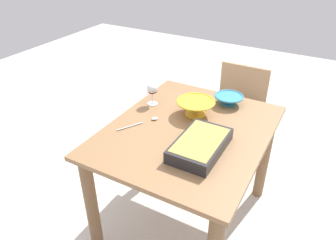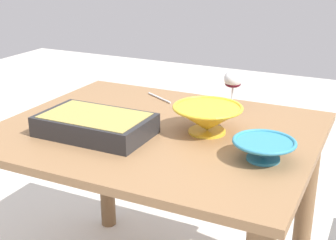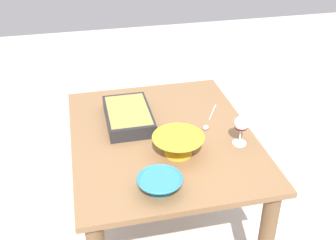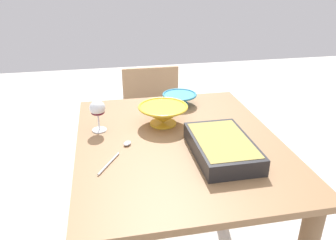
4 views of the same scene
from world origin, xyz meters
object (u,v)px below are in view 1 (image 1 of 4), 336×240
object	(u,v)px
wine_glass	(152,90)
small_bowl	(196,107)
casserole_dish	(200,144)
chair	(237,109)
dining_table	(188,150)
mixing_bowl	(229,99)
serving_spoon	(146,121)

from	to	relation	value
wine_glass	small_bowl	size ratio (longest dim) A/B	0.62
casserole_dish	small_bowl	bearing A→B (deg)	-151.41
wine_glass	chair	bearing A→B (deg)	153.35
dining_table	mixing_bowl	world-z (taller)	mixing_bowl
casserole_dish	mixing_bowl	distance (m)	0.59
mixing_bowl	serving_spoon	xyz separation A→B (m)	(0.48, -0.37, -0.03)
dining_table	casserole_dish	xyz separation A→B (m)	(0.17, 0.15, 0.20)
dining_table	serving_spoon	xyz separation A→B (m)	(0.06, -0.27, 0.16)
casserole_dish	dining_table	bearing A→B (deg)	-137.95
dining_table	small_bowl	distance (m)	0.28
casserole_dish	wine_glass	bearing A→B (deg)	-123.29
serving_spoon	casserole_dish	bearing A→B (deg)	75.87
wine_glass	serving_spoon	size ratio (longest dim) A/B	0.61
dining_table	casserole_dish	distance (m)	0.30
mixing_bowl	wine_glass	bearing A→B (deg)	-60.96
mixing_bowl	serving_spoon	world-z (taller)	mixing_bowl
mixing_bowl	small_bowl	xyz separation A→B (m)	(0.24, -0.14, 0.02)
small_bowl	serving_spoon	bearing A→B (deg)	-43.58
dining_table	chair	xyz separation A→B (m)	(-0.92, 0.02, -0.15)
chair	mixing_bowl	world-z (taller)	mixing_bowl
chair	small_bowl	size ratio (longest dim) A/B	3.28
chair	mixing_bowl	bearing A→B (deg)	8.53
chair	casserole_dish	bearing A→B (deg)	6.53
casserole_dish	chair	bearing A→B (deg)	-173.47
casserole_dish	serving_spoon	size ratio (longest dim) A/B	1.54
mixing_bowl	small_bowl	world-z (taller)	small_bowl
wine_glass	small_bowl	bearing A→B (deg)	92.46
small_bowl	serving_spoon	distance (m)	0.33
wine_glass	casserole_dish	bearing A→B (deg)	56.71
serving_spoon	mixing_bowl	bearing A→B (deg)	142.53
dining_table	mixing_bowl	bearing A→B (deg)	166.49
dining_table	chair	world-z (taller)	chair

